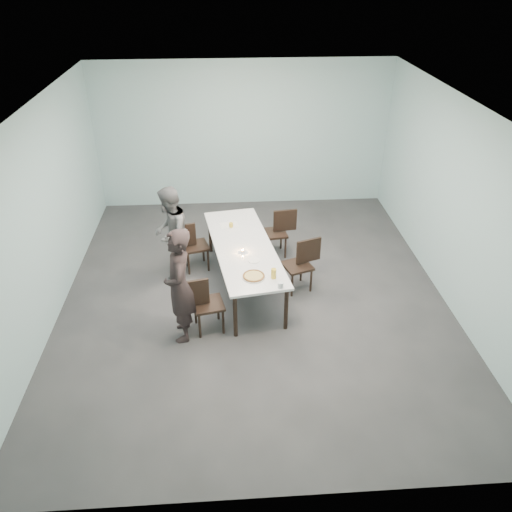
{
  "coord_description": "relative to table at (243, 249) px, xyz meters",
  "views": [
    {
      "loc": [
        -0.41,
        -6.51,
        4.71
      ],
      "look_at": [
        0.0,
        -0.44,
        1.0
      ],
      "focal_mm": 35.0,
      "sensor_mm": 36.0,
      "label": 1
    }
  ],
  "objects": [
    {
      "name": "pizza",
      "position": [
        0.11,
        -0.9,
        0.08
      ],
      "size": [
        0.34,
        0.34,
        0.04
      ],
      "color": "white",
      "rests_on": "table"
    },
    {
      "name": "diner_far",
      "position": [
        -1.17,
        0.45,
        0.09
      ],
      "size": [
        0.71,
        0.85,
        1.57
      ],
      "primitive_type": "imported",
      "rotation": [
        0.0,
        0.0,
        -1.74
      ],
      "color": "slate",
      "rests_on": "ground"
    },
    {
      "name": "amber_tumbler",
      "position": [
        -0.18,
        0.64,
        0.1
      ],
      "size": [
        0.07,
        0.07,
        0.08
      ],
      "primitive_type": "cylinder",
      "color": "gold",
      "rests_on": "table"
    },
    {
      "name": "diner_near",
      "position": [
        -0.92,
        -1.19,
        0.16
      ],
      "size": [
        0.46,
        0.65,
        1.7
      ],
      "primitive_type": "imported",
      "rotation": [
        0.0,
        0.0,
        -1.48
      ],
      "color": "black",
      "rests_on": "ground"
    },
    {
      "name": "ground",
      "position": [
        0.15,
        -0.28,
        -0.69
      ],
      "size": [
        7.0,
        7.0,
        0.0
      ],
      "primitive_type": "plane",
      "color": "#333335",
      "rests_on": "ground"
    },
    {
      "name": "tealight",
      "position": [
        -0.02,
        -0.2,
        0.08
      ],
      "size": [
        0.06,
        0.06,
        0.05
      ],
      "color": "silver",
      "rests_on": "table"
    },
    {
      "name": "beer_glass",
      "position": [
        0.39,
        -0.94,
        0.13
      ],
      "size": [
        0.08,
        0.08,
        0.15
      ],
      "primitive_type": "cylinder",
      "color": "gold",
      "rests_on": "table"
    },
    {
      "name": "chair_near_left",
      "position": [
        -0.63,
        -1.08,
        -0.19
      ],
      "size": [
        0.64,
        0.5,
        0.87
      ],
      "rotation": [
        0.0,
        0.0,
        0.21
      ],
      "color": "black",
      "rests_on": "ground"
    },
    {
      "name": "table",
      "position": [
        0.0,
        0.0,
        0.0
      ],
      "size": [
        1.29,
        2.71,
        0.75
      ],
      "rotation": [
        0.0,
        0.0,
        0.16
      ],
      "color": "white",
      "rests_on": "ground"
    },
    {
      "name": "menu",
      "position": [
        -0.21,
        0.71,
        0.06
      ],
      "size": [
        0.33,
        0.26,
        0.01
      ],
      "primitive_type": "cube",
      "rotation": [
        0.0,
        0.0,
        0.16
      ],
      "color": "silver",
      "rests_on": "table"
    },
    {
      "name": "side_plate",
      "position": [
        0.14,
        -0.45,
        0.06
      ],
      "size": [
        0.18,
        0.18,
        0.01
      ],
      "primitive_type": "cylinder",
      "color": "white",
      "rests_on": "table"
    },
    {
      "name": "chair_far_left",
      "position": [
        -0.87,
        0.58,
        -0.19
      ],
      "size": [
        0.65,
        0.52,
        0.87
      ],
      "rotation": [
        0.0,
        0.0,
        0.27
      ],
      "color": "black",
      "rests_on": "ground"
    },
    {
      "name": "chair_far_right",
      "position": [
        0.67,
        0.97,
        -0.19
      ],
      "size": [
        0.63,
        0.47,
        0.87
      ],
      "rotation": [
        0.0,
        0.0,
        3.27
      ],
      "color": "black",
      "rests_on": "ground"
    },
    {
      "name": "water_tumbler",
      "position": [
        0.46,
        -1.18,
        0.1
      ],
      "size": [
        0.08,
        0.08,
        0.09
      ],
      "primitive_type": "cylinder",
      "color": "silver",
      "rests_on": "table"
    },
    {
      "name": "room_shell",
      "position": [
        0.15,
        -0.28,
        1.33
      ],
      "size": [
        6.02,
        7.02,
        3.01
      ],
      "color": "#9FC4C8",
      "rests_on": "ground"
    },
    {
      "name": "chair_near_right",
      "position": [
        0.93,
        -0.11,
        -0.19
      ],
      "size": [
        0.65,
        0.54,
        0.87
      ],
      "rotation": [
        0.0,
        0.0,
        3.48
      ],
      "color": "black",
      "rests_on": "ground"
    }
  ]
}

